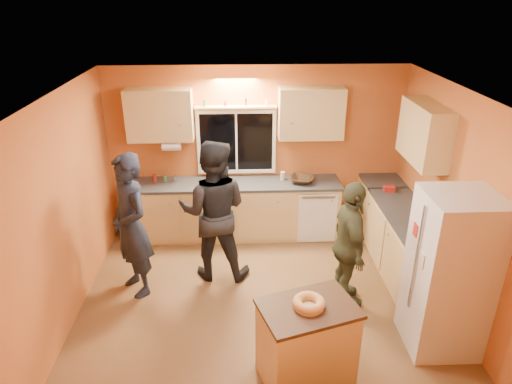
{
  "coord_description": "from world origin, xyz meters",
  "views": [
    {
      "loc": [
        -0.28,
        -4.66,
        3.63
      ],
      "look_at": [
        -0.07,
        0.4,
        1.33
      ],
      "focal_mm": 32.0,
      "sensor_mm": 36.0,
      "label": 1
    }
  ],
  "objects_px": {
    "island": "(307,342)",
    "person_right": "(349,246)",
    "person_left": "(131,226)",
    "refrigerator": "(449,274)",
    "person_center": "(214,211)"
  },
  "relations": [
    {
      "from": "island",
      "to": "person_right",
      "type": "xyz_separation_m",
      "value": [
        0.67,
        1.18,
        0.37
      ]
    },
    {
      "from": "island",
      "to": "person_left",
      "type": "xyz_separation_m",
      "value": [
        -1.97,
        1.54,
        0.49
      ]
    },
    {
      "from": "refrigerator",
      "to": "person_center",
      "type": "distance_m",
      "value": 2.88
    },
    {
      "from": "person_left",
      "to": "island",
      "type": "bearing_deg",
      "value": 15.34
    },
    {
      "from": "refrigerator",
      "to": "island",
      "type": "bearing_deg",
      "value": -164.31
    },
    {
      "from": "island",
      "to": "person_center",
      "type": "relative_size",
      "value": 0.55
    },
    {
      "from": "person_left",
      "to": "person_right",
      "type": "relative_size",
      "value": 1.15
    },
    {
      "from": "island",
      "to": "person_right",
      "type": "distance_m",
      "value": 1.41
    },
    {
      "from": "person_left",
      "to": "person_center",
      "type": "bearing_deg",
      "value": 71.44
    },
    {
      "from": "person_center",
      "to": "person_right",
      "type": "distance_m",
      "value": 1.78
    },
    {
      "from": "refrigerator",
      "to": "person_left",
      "type": "bearing_deg",
      "value": 162.33
    },
    {
      "from": "person_left",
      "to": "person_center",
      "type": "relative_size",
      "value": 0.98
    },
    {
      "from": "island",
      "to": "person_center",
      "type": "distance_m",
      "value": 2.17
    },
    {
      "from": "refrigerator",
      "to": "island",
      "type": "relative_size",
      "value": 1.72
    },
    {
      "from": "refrigerator",
      "to": "person_left",
      "type": "height_order",
      "value": "person_left"
    }
  ]
}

